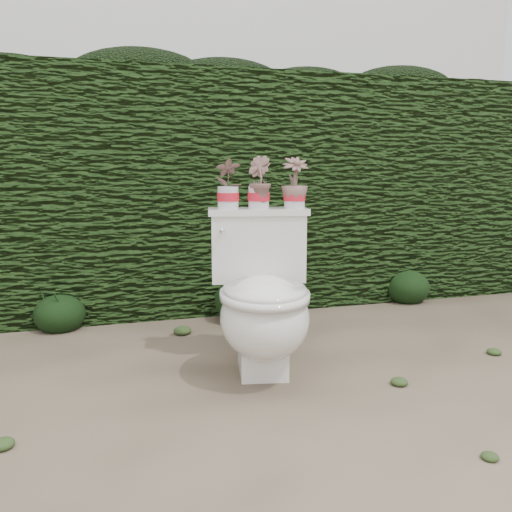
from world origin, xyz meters
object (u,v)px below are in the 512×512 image
object	(u,v)px
toilet	(263,301)
potted_plant_center	(259,184)
potted_plant_right	(295,184)
potted_plant_left	(228,185)

from	to	relation	value
toilet	potted_plant_center	size ratio (longest dim) A/B	3.14
potted_plant_center	potted_plant_right	xyz separation A→B (m)	(0.18, -0.04, -0.00)
toilet	potted_plant_center	xyz separation A→B (m)	(0.05, 0.23, 0.54)
potted_plant_left	potted_plant_center	size ratio (longest dim) A/B	0.94
potted_plant_left	potted_plant_right	distance (m)	0.33
toilet	potted_plant_right	distance (m)	0.62
toilet	potted_plant_right	world-z (taller)	potted_plant_right
potted_plant_left	toilet	bearing A→B (deg)	107.68
potted_plant_left	potted_plant_center	xyz separation A→B (m)	(0.15, -0.03, 0.01)
toilet	potted_plant_left	xyz separation A→B (m)	(-0.10, 0.26, 0.54)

